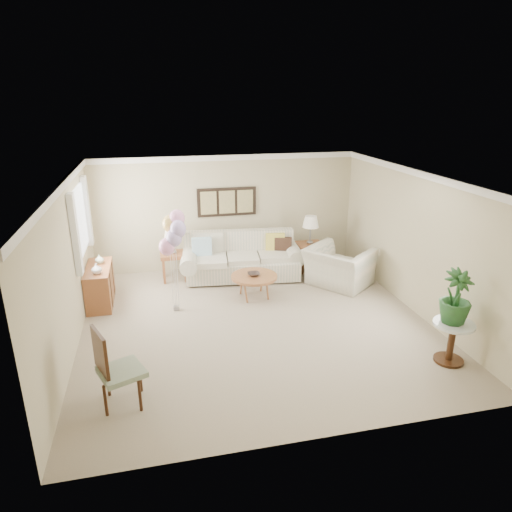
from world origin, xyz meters
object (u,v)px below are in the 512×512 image
Objects in this scene: sofa at (242,260)px; accent_chair at (115,367)px; balloon_cluster at (173,232)px; coffee_table at (254,277)px; armchair at (339,267)px.

sofa is 4.72m from accent_chair.
balloon_cluster is (-1.52, -1.40, 1.16)m from sofa.
armchair is (1.88, 0.21, -0.02)m from coffee_table.
coffee_table is 1.90m from armchair.
coffee_table is 3.81m from accent_chair.
sofa is 1.45× the size of balloon_cluster.
accent_chair is (-4.37, -3.10, 0.15)m from armchair.
coffee_table is at bearing 58.74° from armchair.
coffee_table is 0.48× the size of balloon_cluster.
armchair is 1.16× the size of accent_chair.
balloon_cluster reaches higher than sofa.
armchair is (1.90, -0.92, 0.02)m from sofa.
sofa is at bearing 42.68° from balloon_cluster.
coffee_table is at bearing -88.99° from sofa.
accent_chair reaches higher than sofa.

